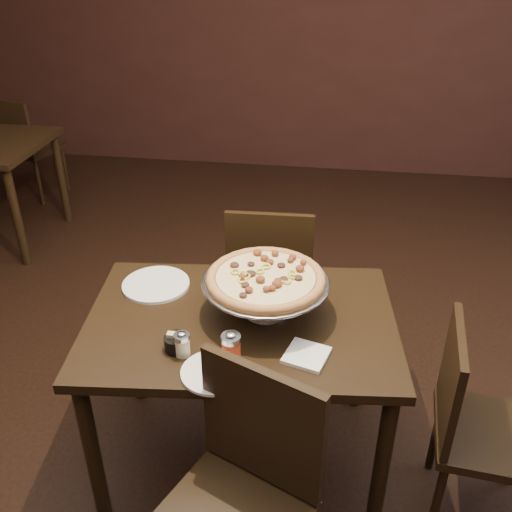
# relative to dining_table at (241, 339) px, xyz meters

# --- Properties ---
(room) EXTENTS (6.04, 7.04, 2.84)m
(room) POSITION_rel_dining_table_xyz_m (0.04, -0.08, 0.78)
(room) COLOR black
(room) RESTS_ON ground
(dining_table) EXTENTS (1.21, 0.87, 0.71)m
(dining_table) POSITION_rel_dining_table_xyz_m (0.00, 0.00, 0.00)
(dining_table) COLOR black
(dining_table) RESTS_ON ground
(pizza_stand) EXTENTS (0.47, 0.47, 0.19)m
(pizza_stand) POSITION_rel_dining_table_xyz_m (0.09, 0.04, 0.25)
(pizza_stand) COLOR #B6B6BD
(pizza_stand) RESTS_ON dining_table
(parmesan_shaker) EXTENTS (0.05, 0.05, 0.10)m
(parmesan_shaker) POSITION_rel_dining_table_xyz_m (-0.16, -0.23, 0.14)
(parmesan_shaker) COLOR beige
(parmesan_shaker) RESTS_ON dining_table
(pepper_flake_shaker) EXTENTS (0.07, 0.07, 0.12)m
(pepper_flake_shaker) POSITION_rel_dining_table_xyz_m (0.01, -0.23, 0.15)
(pepper_flake_shaker) COLOR maroon
(pepper_flake_shaker) RESTS_ON dining_table
(packet_caddy) EXTENTS (0.09, 0.09, 0.07)m
(packet_caddy) POSITION_rel_dining_table_xyz_m (-0.19, -0.20, 0.12)
(packet_caddy) COLOR black
(packet_caddy) RESTS_ON dining_table
(napkin_stack) EXTENTS (0.17, 0.17, 0.01)m
(napkin_stack) POSITION_rel_dining_table_xyz_m (0.26, -0.18, 0.10)
(napkin_stack) COLOR white
(napkin_stack) RESTS_ON dining_table
(plate_left) EXTENTS (0.27, 0.27, 0.01)m
(plate_left) POSITION_rel_dining_table_xyz_m (-0.38, 0.17, 0.10)
(plate_left) COLOR white
(plate_left) RESTS_ON dining_table
(plate_near) EXTENTS (0.22, 0.22, 0.01)m
(plate_near) POSITION_rel_dining_table_xyz_m (-0.04, -0.31, 0.10)
(plate_near) COLOR white
(plate_near) RESTS_ON dining_table
(serving_spatula) EXTENTS (0.18, 0.18, 0.03)m
(serving_spatula) POSITION_rel_dining_table_xyz_m (0.07, -0.04, 0.25)
(serving_spatula) COLOR #B6B6BD
(serving_spatula) RESTS_ON pizza_stand
(chair_far) EXTENTS (0.42, 0.42, 0.87)m
(chair_far) POSITION_rel_dining_table_xyz_m (0.03, 0.70, -0.15)
(chair_far) COLOR black
(chair_far) RESTS_ON ground
(chair_near) EXTENTS (0.55, 0.55, 0.89)m
(chair_near) POSITION_rel_dining_table_xyz_m (0.10, -0.57, -0.13)
(chair_near) COLOR black
(chair_near) RESTS_ON ground
(chair_side) EXTENTS (0.42, 0.42, 0.81)m
(chair_side) POSITION_rel_dining_table_xyz_m (0.86, -0.12, -0.18)
(chair_side) COLOR black
(chair_side) RESTS_ON ground
(bg_chair_far) EXTENTS (0.48, 0.48, 0.83)m
(bg_chair_far) POSITION_rel_dining_table_xyz_m (-2.16, 2.38, -0.16)
(bg_chair_far) COLOR black
(bg_chair_far) RESTS_ON ground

